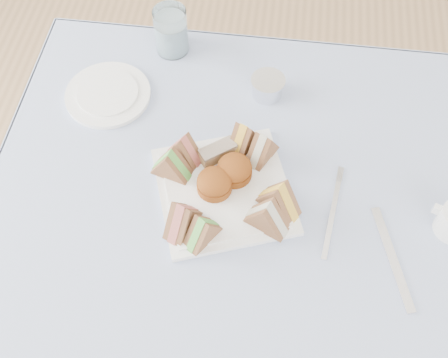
# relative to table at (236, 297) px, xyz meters

# --- Properties ---
(floor) EXTENTS (4.00, 4.00, 0.00)m
(floor) POSITION_rel_table_xyz_m (0.00, 0.00, -0.37)
(floor) COLOR #9E7751
(floor) RESTS_ON ground
(table) EXTENTS (0.90, 0.90, 0.74)m
(table) POSITION_rel_table_xyz_m (0.00, 0.00, 0.00)
(table) COLOR brown
(table) RESTS_ON floor
(tablecloth) EXTENTS (1.02, 1.02, 0.01)m
(tablecloth) POSITION_rel_table_xyz_m (0.00, 0.00, 0.37)
(tablecloth) COLOR #94A2CE
(tablecloth) RESTS_ON table
(serving_plate) EXTENTS (0.32, 0.32, 0.01)m
(serving_plate) POSITION_rel_table_xyz_m (-0.04, 0.07, 0.38)
(serving_plate) COLOR white
(serving_plate) RESTS_ON tablecloth
(sandwich_fl_a) EXTENTS (0.07, 0.09, 0.08)m
(sandwich_fl_a) POSITION_rel_table_xyz_m (-0.10, -0.02, 0.43)
(sandwich_fl_a) COLOR brown
(sandwich_fl_a) RESTS_ON serving_plate
(sandwich_fl_b) EXTENTS (0.07, 0.08, 0.07)m
(sandwich_fl_b) POSITION_rel_table_xyz_m (-0.06, -0.04, 0.42)
(sandwich_fl_b) COLOR brown
(sandwich_fl_b) RESTS_ON serving_plate
(sandwich_fr_a) EXTENTS (0.09, 0.08, 0.08)m
(sandwich_fr_a) POSITION_rel_table_xyz_m (0.07, 0.04, 0.43)
(sandwich_fr_a) COLOR brown
(sandwich_fr_a) RESTS_ON serving_plate
(sandwich_fr_b) EXTENTS (0.09, 0.07, 0.07)m
(sandwich_fr_b) POSITION_rel_table_xyz_m (0.05, 0.00, 0.43)
(sandwich_fr_b) COLOR brown
(sandwich_fr_b) RESTS_ON serving_plate
(sandwich_bl_a) EXTENTS (0.09, 0.06, 0.07)m
(sandwich_bl_a) POSITION_rel_table_xyz_m (-0.14, 0.10, 0.42)
(sandwich_bl_a) COLOR brown
(sandwich_bl_a) RESTS_ON serving_plate
(sandwich_bl_b) EXTENTS (0.08, 0.07, 0.07)m
(sandwich_bl_b) POSITION_rel_table_xyz_m (-0.13, 0.14, 0.42)
(sandwich_bl_b) COLOR brown
(sandwich_bl_b) RESTS_ON serving_plate
(sandwich_br_a) EXTENTS (0.07, 0.09, 0.07)m
(sandwich_br_a) POSITION_rel_table_xyz_m (0.03, 0.16, 0.42)
(sandwich_br_a) COLOR brown
(sandwich_br_a) RESTS_ON serving_plate
(sandwich_br_b) EXTENTS (0.07, 0.09, 0.07)m
(sandwich_br_b) POSITION_rel_table_xyz_m (-0.01, 0.18, 0.42)
(sandwich_br_b) COLOR brown
(sandwich_br_b) RESTS_ON serving_plate
(scone_left) EXTENTS (0.09, 0.09, 0.05)m
(scone_left) POSITION_rel_table_xyz_m (-0.06, 0.07, 0.41)
(scone_left) COLOR brown
(scone_left) RESTS_ON serving_plate
(scone_right) EXTENTS (0.10, 0.10, 0.05)m
(scone_right) POSITION_rel_table_xyz_m (-0.02, 0.10, 0.41)
(scone_right) COLOR brown
(scone_right) RESTS_ON serving_plate
(pastry_slice) EXTENTS (0.08, 0.07, 0.04)m
(pastry_slice) POSITION_rel_table_xyz_m (-0.06, 0.14, 0.41)
(pastry_slice) COLOR tan
(pastry_slice) RESTS_ON serving_plate
(side_plate) EXTENTS (0.21, 0.21, 0.01)m
(side_plate) POSITION_rel_table_xyz_m (-0.32, 0.28, 0.38)
(side_plate) COLOR white
(side_plate) RESTS_ON tablecloth
(water_glass) EXTENTS (0.09, 0.09, 0.11)m
(water_glass) POSITION_rel_table_xyz_m (-0.21, 0.44, 0.43)
(water_glass) COLOR white
(water_glass) RESTS_ON tablecloth
(tea_strainer) EXTENTS (0.10, 0.10, 0.04)m
(tea_strainer) POSITION_rel_table_xyz_m (0.02, 0.33, 0.40)
(tea_strainer) COLOR silver
(tea_strainer) RESTS_ON tablecloth
(knife) EXTENTS (0.08, 0.21, 0.00)m
(knife) POSITION_rel_table_xyz_m (0.29, -0.03, 0.38)
(knife) COLOR silver
(knife) RESTS_ON tablecloth
(fork) EXTENTS (0.03, 0.18, 0.00)m
(fork) POSITION_rel_table_xyz_m (0.17, 0.04, 0.38)
(fork) COLOR silver
(fork) RESTS_ON tablecloth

